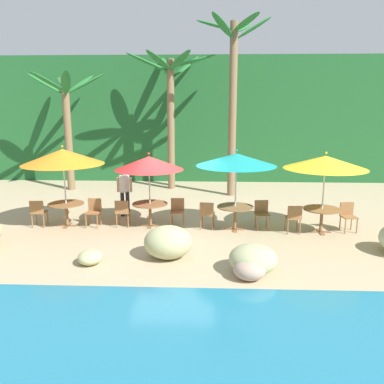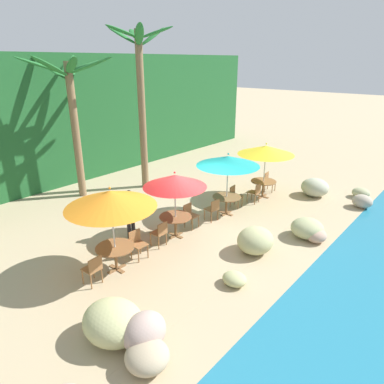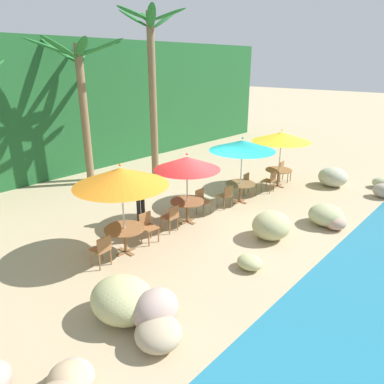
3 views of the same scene
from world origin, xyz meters
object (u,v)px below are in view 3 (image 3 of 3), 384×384
Objects in this scene: dining_table_teal at (240,186)px; palm_tree_second at (81,84)px; chair_yellow_seaward at (284,170)px; palm_tree_third at (152,71)px; umbrella_red at (187,163)px; chair_orange_seaward at (147,225)px; dining_table_red at (187,205)px; dining_table_yellow at (279,173)px; chair_red_seaward at (202,200)px; waiter_in_white at (140,194)px; chair_red_inland at (171,216)px; chair_yellow_inland at (270,180)px; chair_teal_seaward at (249,183)px; chair_teal_inland at (226,195)px; dining_table_orange at (125,232)px; umbrella_teal at (242,146)px; umbrella_orange at (121,177)px; chair_orange_inland at (102,249)px; umbrella_yellow at (282,137)px.

palm_tree_second is at bearing 112.63° from dining_table_teal.
palm_tree_third reaches higher than chair_yellow_seaward.
chair_orange_seaward is at bearing -178.26° from umbrella_red.
dining_table_yellow is at bearing -4.62° from dining_table_red.
dining_table_teal is 7.47m from palm_tree_second.
waiter_in_white is at bearing 151.19° from chair_red_seaward.
chair_yellow_inland is (5.19, -0.42, 0.00)m from chair_red_inland.
chair_teal_seaward is 6.22m from palm_tree_third.
chair_red_seaward is at bearing 159.75° from chair_teal_inland.
dining_table_orange is at bearing 176.41° from chair_yellow_inland.
umbrella_red is 2.65m from umbrella_teal.
chair_teal_inland is (4.40, -0.15, -1.69)m from umbrella_orange.
dining_table_orange is 1.26× the size of chair_yellow_inland.
umbrella_red reaches higher than chair_orange_inland.
palm_tree_third is (5.38, 4.66, 3.99)m from dining_table_orange.
dining_table_yellow is 0.65× the size of waiter_in_white.
waiter_in_white is at bearing 57.69° from chair_orange_seaward.
chair_orange_inland is 1.00× the size of chair_teal_seaward.
chair_red_seaward is 1.00× the size of chair_yellow_inland.
umbrella_teal is 2.84× the size of chair_yellow_inland.
chair_teal_inland is at bearing 179.63° from umbrella_teal.
dining_table_yellow is (6.04, -0.30, 0.10)m from chair_red_inland.
dining_table_orange is 8.16m from palm_tree_third.
chair_red_seaward is 6.35m from palm_tree_third.
palm_tree_third reaches higher than chair_teal_seaward.
umbrella_red is 1.72m from chair_red_inland.
waiter_in_white reaches higher than chair_red_seaward.
dining_table_teal and dining_table_yellow have the same top height.
palm_tree_second is at bearing 59.53° from chair_orange_inland.
chair_red_seaward reaches higher than dining_table_yellow.
dining_table_orange is 6.98m from chair_yellow_inland.
waiter_in_white is at bearing 165.10° from chair_teal_seaward.
umbrella_orange is 3.86m from chair_red_seaward.
chair_orange_seaward is 0.92m from chair_red_inland.
chair_yellow_seaward is at bearing -1.27° from chair_orange_seaward.
dining_table_red is (0.00, -0.00, -1.39)m from umbrella_red.
umbrella_orange reaches higher than chair_yellow_seaward.
chair_yellow_inland is (-0.85, -0.12, -0.10)m from dining_table_yellow.
umbrella_orange is 2.32× the size of dining_table_orange.
palm_tree_second reaches higher than chair_orange_seaward.
chair_orange_inland and chair_teal_inland have the same top height.
chair_teal_seaward and chair_teal_inland have the same top height.
chair_red_seaward is at bearing 168.94° from dining_table_teal.
umbrella_orange reaches higher than chair_red_seaward.
chair_yellow_inland is at bearing -72.77° from palm_tree_third.
dining_table_yellow is at bearing -8.00° from umbrella_yellow.
umbrella_red is at bearing -173.74° from chair_red_seaward.
chair_red_seaward is 1.00× the size of chair_yellow_seaward.
palm_tree_second is (1.87, 5.87, 3.65)m from chair_orange_seaward.
chair_orange_seaward is 1.00× the size of chair_teal_inland.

